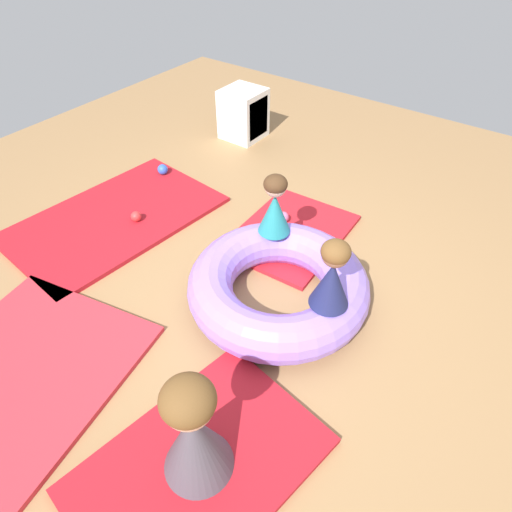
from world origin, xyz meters
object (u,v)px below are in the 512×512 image
at_px(storage_cube, 245,114).
at_px(play_ball_blue, 163,169).
at_px(adult_seated, 193,430).
at_px(play_ball_red, 136,216).
at_px(child_in_navy, 332,275).
at_px(inflatable_cushion, 278,286).
at_px(child_in_teal, 275,205).
at_px(play_ball_teal, 241,234).
at_px(play_ball_pink, 283,217).

bearing_deg(storage_cube, play_ball_blue, 173.57).
bearing_deg(adult_seated, play_ball_red, -143.83).
bearing_deg(play_ball_red, play_ball_blue, 27.96).
height_order(child_in_navy, play_ball_red, child_in_navy).
height_order(inflatable_cushion, child_in_navy, child_in_navy).
relative_size(adult_seated, play_ball_red, 7.84).
relative_size(child_in_navy, child_in_teal, 1.04).
distance_m(child_in_navy, play_ball_teal, 1.27).
bearing_deg(child_in_navy, adult_seated, 64.61).
bearing_deg(play_ball_teal, adult_seated, -149.31).
height_order(child_in_teal, adult_seated, child_in_teal).
distance_m(child_in_teal, storage_cube, 2.26).
relative_size(play_ball_red, play_ball_pink, 0.92).
distance_m(adult_seated, play_ball_red, 2.33).
bearing_deg(adult_seated, storage_cube, -165.89).
distance_m(adult_seated, storage_cube, 3.90).
xyz_separation_m(play_ball_teal, storage_cube, (1.60, 1.16, 0.19)).
xyz_separation_m(play_ball_pink, play_ball_blue, (-0.04, 1.46, 0.00)).
xyz_separation_m(play_ball_teal, play_ball_blue, (0.37, 1.30, 0.00)).
height_order(child_in_navy, storage_cube, child_in_navy).
distance_m(play_ball_blue, storage_cube, 1.25).
xyz_separation_m(play_ball_teal, play_ball_pink, (0.41, -0.16, 0.00)).
bearing_deg(inflatable_cushion, play_ball_pink, 31.16).
bearing_deg(adult_seated, child_in_teal, -178.19).
relative_size(child_in_teal, play_ball_pink, 4.74).
relative_size(adult_seated, storage_cube, 1.32).
bearing_deg(play_ball_pink, child_in_teal, -155.64).
distance_m(play_ball_red, play_ball_teal, 0.98).
height_order(child_in_teal, play_ball_blue, child_in_teal).
height_order(adult_seated, play_ball_red, adult_seated).
bearing_deg(adult_seated, child_in_navy, 156.44).
relative_size(child_in_navy, storage_cube, 0.90).
distance_m(play_ball_pink, storage_cube, 1.78).
bearing_deg(inflatable_cushion, play_ball_teal, 58.61).
bearing_deg(storage_cube, play_ball_red, -172.88).
xyz_separation_m(inflatable_cushion, child_in_navy, (-0.07, -0.44, 0.41)).
bearing_deg(storage_cube, child_in_teal, -137.12).
bearing_deg(play_ball_blue, play_ball_red, -152.04).
bearing_deg(adult_seated, play_ball_blue, -150.89).
bearing_deg(inflatable_cushion, child_in_teal, 38.88).
height_order(play_ball_red, play_ball_blue, play_ball_blue).
bearing_deg(play_ball_pink, storage_cube, 48.04).
bearing_deg(play_ball_red, adult_seated, -124.52).
distance_m(play_ball_pink, play_ball_blue, 1.46).
bearing_deg(play_ball_blue, inflatable_cushion, -111.34).
distance_m(inflatable_cushion, adult_seated, 1.34).
distance_m(adult_seated, play_ball_pink, 2.25).
xyz_separation_m(child_in_navy, adult_seated, (-1.20, 0.09, -0.18)).
xyz_separation_m(child_in_teal, adult_seated, (-1.61, -0.62, -0.17)).
xyz_separation_m(play_ball_red, play_ball_pink, (0.76, -1.08, 0.00)).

